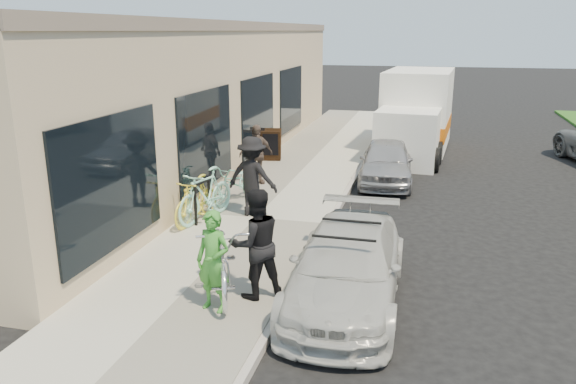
{
  "coord_description": "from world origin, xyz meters",
  "views": [
    {
      "loc": [
        1.47,
        -7.8,
        3.98
      ],
      "look_at": [
        -1.05,
        2.04,
        1.05
      ],
      "focal_mm": 35.0,
      "sensor_mm": 36.0,
      "label": 1
    }
  ],
  "objects_px": {
    "cruiser_bike_c": "(196,200)",
    "moving_truck": "(416,117)",
    "man_standing": "(256,244)",
    "cruiser_bike_a": "(206,195)",
    "tandem_bike": "(221,256)",
    "woman_rider": "(213,261)",
    "bystander_a": "(252,177)",
    "cruiser_bike_b": "(236,183)",
    "sandwich_board": "(271,145)",
    "bystander_b": "(256,154)",
    "sedan_white": "(347,266)",
    "bike_rack": "(202,197)",
    "sedan_silver": "(386,162)"
  },
  "relations": [
    {
      "from": "sedan_silver",
      "to": "moving_truck",
      "type": "bearing_deg",
      "value": 78.61
    },
    {
      "from": "man_standing",
      "to": "cruiser_bike_c",
      "type": "distance_m",
      "value": 3.65
    },
    {
      "from": "man_standing",
      "to": "cruiser_bike_c",
      "type": "relative_size",
      "value": 1.04
    },
    {
      "from": "moving_truck",
      "to": "woman_rider",
      "type": "relative_size",
      "value": 3.85
    },
    {
      "from": "cruiser_bike_a",
      "to": "cruiser_bike_c",
      "type": "height_order",
      "value": "cruiser_bike_a"
    },
    {
      "from": "tandem_bike",
      "to": "bike_rack",
      "type": "bearing_deg",
      "value": 93.49
    },
    {
      "from": "bystander_a",
      "to": "bystander_b",
      "type": "distance_m",
      "value": 2.6
    },
    {
      "from": "sedan_silver",
      "to": "bystander_b",
      "type": "xyz_separation_m",
      "value": [
        -3.2,
        -1.47,
        0.34
      ]
    },
    {
      "from": "sedan_white",
      "to": "bystander_a",
      "type": "bearing_deg",
      "value": 127.05
    },
    {
      "from": "bystander_a",
      "to": "cruiser_bike_c",
      "type": "bearing_deg",
      "value": 44.96
    },
    {
      "from": "bike_rack",
      "to": "woman_rider",
      "type": "distance_m",
      "value": 3.91
    },
    {
      "from": "cruiser_bike_b",
      "to": "cruiser_bike_c",
      "type": "height_order",
      "value": "cruiser_bike_c"
    },
    {
      "from": "woman_rider",
      "to": "cruiser_bike_b",
      "type": "distance_m",
      "value": 5.28
    },
    {
      "from": "sandwich_board",
      "to": "bystander_b",
      "type": "height_order",
      "value": "bystander_b"
    },
    {
      "from": "moving_truck",
      "to": "sedan_white",
      "type": "bearing_deg",
      "value": -88.66
    },
    {
      "from": "sedan_silver",
      "to": "bystander_b",
      "type": "distance_m",
      "value": 3.54
    },
    {
      "from": "bike_rack",
      "to": "sedan_silver",
      "type": "height_order",
      "value": "sedan_silver"
    },
    {
      "from": "bike_rack",
      "to": "moving_truck",
      "type": "distance_m",
      "value": 9.75
    },
    {
      "from": "sedan_white",
      "to": "cruiser_bike_a",
      "type": "distance_m",
      "value": 4.29
    },
    {
      "from": "cruiser_bike_a",
      "to": "tandem_bike",
      "type": "bearing_deg",
      "value": -49.06
    },
    {
      "from": "bike_rack",
      "to": "man_standing",
      "type": "bearing_deg",
      "value": -54.85
    },
    {
      "from": "woman_rider",
      "to": "cruiser_bike_b",
      "type": "xyz_separation_m",
      "value": [
        -1.45,
        5.07,
        -0.29
      ]
    },
    {
      "from": "tandem_bike",
      "to": "moving_truck",
      "type": "bearing_deg",
      "value": 54.18
    },
    {
      "from": "cruiser_bike_c",
      "to": "moving_truck",
      "type": "bearing_deg",
      "value": 74.15
    },
    {
      "from": "woman_rider",
      "to": "bystander_a",
      "type": "distance_m",
      "value": 4.27
    },
    {
      "from": "sedan_white",
      "to": "tandem_bike",
      "type": "relative_size",
      "value": 1.87
    },
    {
      "from": "cruiser_bike_a",
      "to": "man_standing",
      "type": "bearing_deg",
      "value": -41.68
    },
    {
      "from": "sedan_silver",
      "to": "cruiser_bike_b",
      "type": "bearing_deg",
      "value": -139.16
    },
    {
      "from": "sandwich_board",
      "to": "bystander_a",
      "type": "distance_m",
      "value": 5.29
    },
    {
      "from": "cruiser_bike_a",
      "to": "bystander_a",
      "type": "height_order",
      "value": "bystander_a"
    },
    {
      "from": "man_standing",
      "to": "cruiser_bike_a",
      "type": "height_order",
      "value": "man_standing"
    },
    {
      "from": "sandwich_board",
      "to": "man_standing",
      "type": "distance_m",
      "value": 9.11
    },
    {
      "from": "moving_truck",
      "to": "tandem_bike",
      "type": "distance_m",
      "value": 12.08
    },
    {
      "from": "bystander_a",
      "to": "sedan_silver",
      "type": "bearing_deg",
      "value": -114.95
    },
    {
      "from": "moving_truck",
      "to": "cruiser_bike_c",
      "type": "bearing_deg",
      "value": -110.12
    },
    {
      "from": "sedan_white",
      "to": "bystander_b",
      "type": "bearing_deg",
      "value": 118.28
    },
    {
      "from": "bystander_b",
      "to": "cruiser_bike_c",
      "type": "bearing_deg",
      "value": -132.89
    },
    {
      "from": "sedan_white",
      "to": "bystander_b",
      "type": "height_order",
      "value": "bystander_b"
    },
    {
      "from": "bystander_b",
      "to": "man_standing",
      "type": "bearing_deg",
      "value": -110.74
    },
    {
      "from": "moving_truck",
      "to": "woman_rider",
      "type": "distance_m",
      "value": 12.65
    },
    {
      "from": "sedan_silver",
      "to": "man_standing",
      "type": "distance_m",
      "value": 7.73
    },
    {
      "from": "bystander_a",
      "to": "woman_rider",
      "type": "bearing_deg",
      "value": 107.73
    },
    {
      "from": "woman_rider",
      "to": "cruiser_bike_a",
      "type": "distance_m",
      "value": 4.01
    },
    {
      "from": "bike_rack",
      "to": "bystander_b",
      "type": "relative_size",
      "value": 0.56
    },
    {
      "from": "bike_rack",
      "to": "cruiser_bike_b",
      "type": "height_order",
      "value": "cruiser_bike_b"
    },
    {
      "from": "cruiser_bike_a",
      "to": "moving_truck",
      "type": "bearing_deg",
      "value": 80.33
    },
    {
      "from": "tandem_bike",
      "to": "cruiser_bike_c",
      "type": "relative_size",
      "value": 1.33
    },
    {
      "from": "sandwich_board",
      "to": "moving_truck",
      "type": "bearing_deg",
      "value": 26.36
    },
    {
      "from": "moving_truck",
      "to": "cruiser_bike_b",
      "type": "bearing_deg",
      "value": -112.87
    },
    {
      "from": "bike_rack",
      "to": "sedan_white",
      "type": "distance_m",
      "value": 4.24
    }
  ]
}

